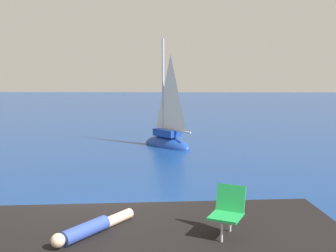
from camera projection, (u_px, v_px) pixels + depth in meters
ground_plane at (104, 227)px, 9.60m from camera, size 160.00×160.00×0.00m
boulder_seaward at (61, 244)px, 8.64m from camera, size 1.36×1.26×0.85m
boulder_inland at (274, 244)px, 8.63m from camera, size 1.08×1.05×0.69m
sailboat_near at (167, 140)px, 20.52m from camera, size 3.01×3.04×6.07m
person_sunbather at (91, 228)px, 6.50m from camera, size 1.10×1.53×0.25m
beach_chair at (228, 209)px, 6.47m from camera, size 0.68×0.74×0.80m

